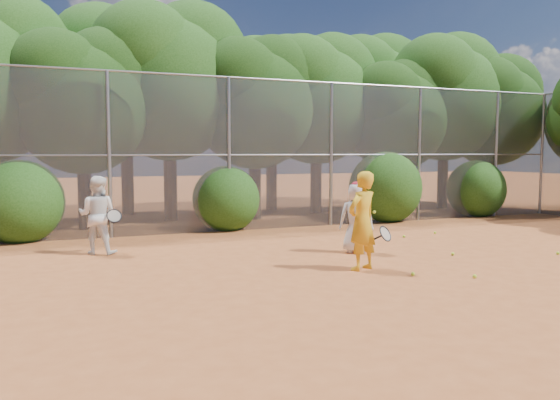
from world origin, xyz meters
name	(u,v)px	position (x,y,z in m)	size (l,w,h in m)	color
ground	(390,274)	(0.00, 0.00, 0.00)	(80.00, 80.00, 0.00)	#A15024
fence_back	(261,153)	(-0.12, 6.00, 2.05)	(20.05, 0.09, 4.03)	gray
tree_2	(84,95)	(-4.45, 7.83, 3.58)	(3.99, 3.47, 5.47)	black
tree_3	(170,74)	(-1.94, 8.84, 4.40)	(4.89, 4.26, 6.70)	black
tree_4	(256,97)	(0.55, 8.24, 3.76)	(4.19, 3.64, 5.73)	black
tree_5	(317,93)	(3.06, 9.04, 4.05)	(4.51, 3.92, 6.17)	black
tree_6	(397,111)	(5.55, 8.03, 3.47)	(3.86, 3.36, 5.29)	black
tree_7	(445,92)	(8.06, 8.64, 4.28)	(4.77, 4.14, 6.53)	black
tree_8	(494,105)	(10.05, 8.34, 3.82)	(4.25, 3.70, 5.82)	black
tree_10	(127,74)	(-2.93, 11.05, 4.63)	(5.15, 4.48, 7.06)	black
tree_11	(273,93)	(2.06, 10.64, 4.16)	(4.64, 4.03, 6.35)	black
tree_12	(372,91)	(6.56, 11.24, 4.51)	(5.02, 4.37, 6.88)	black
bush_0	(20,198)	(-6.00, 6.30, 1.00)	(2.00, 2.00, 2.00)	#1C4611
bush_1	(226,196)	(-1.00, 6.30, 0.90)	(1.80, 1.80, 1.80)	#1C4611
bush_2	(385,184)	(4.00, 6.30, 1.10)	(2.20, 2.20, 2.20)	#1C4611
bush_3	(476,187)	(7.50, 6.30, 0.95)	(1.90, 1.90, 1.90)	#1C4611
player_yellow	(362,221)	(-0.26, 0.51, 0.87)	(0.89, 0.65, 1.74)	gold
player_teen	(356,217)	(0.49, 1.99, 0.73)	(0.84, 0.75, 1.47)	silver
player_white	(97,215)	(-4.44, 3.88, 0.80)	(0.95, 0.86, 1.59)	white
ball_0	(453,254)	(2.12, 0.96, 0.03)	(0.07, 0.07, 0.07)	#B2DC28
ball_1	(404,236)	(2.57, 3.26, 0.03)	(0.07, 0.07, 0.07)	#B2DC28
ball_2	(475,276)	(1.12, -0.77, 0.03)	(0.07, 0.07, 0.07)	#B2DC28
ball_3	(558,253)	(4.14, 0.22, 0.03)	(0.07, 0.07, 0.07)	#B2DC28
ball_4	(413,274)	(0.28, -0.24, 0.03)	(0.07, 0.07, 0.07)	#B2DC28
ball_5	(435,233)	(3.66, 3.47, 0.03)	(0.07, 0.07, 0.07)	#B2DC28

